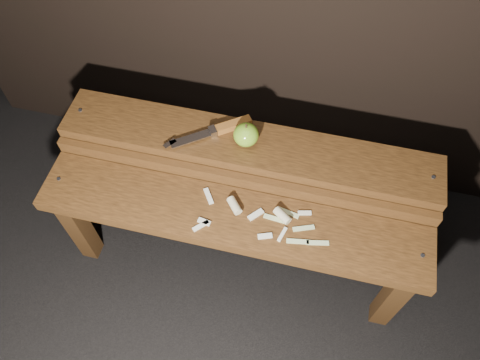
% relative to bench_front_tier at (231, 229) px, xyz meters
% --- Properties ---
extents(ground, '(60.00, 60.00, 0.00)m').
position_rel_bench_front_tier_xyz_m(ground, '(0.00, 0.06, -0.35)').
color(ground, black).
extents(bench_front_tier, '(1.20, 0.20, 0.42)m').
position_rel_bench_front_tier_xyz_m(bench_front_tier, '(0.00, 0.00, 0.00)').
color(bench_front_tier, '#36200D').
rests_on(bench_front_tier, ground).
extents(bench_rear_tier, '(1.20, 0.21, 0.50)m').
position_rel_bench_front_tier_xyz_m(bench_rear_tier, '(0.00, 0.23, 0.06)').
color(bench_rear_tier, '#36200D').
rests_on(bench_rear_tier, ground).
extents(apple, '(0.08, 0.08, 0.08)m').
position_rel_bench_front_tier_xyz_m(apple, '(-0.01, 0.23, 0.18)').
color(apple, '#71A121').
rests_on(apple, bench_rear_tier).
extents(knife, '(0.25, 0.18, 0.03)m').
position_rel_bench_front_tier_xyz_m(knife, '(-0.09, 0.26, 0.16)').
color(knife, brown).
rests_on(knife, bench_rear_tier).
extents(apple_scraps, '(0.40, 0.15, 0.03)m').
position_rel_bench_front_tier_xyz_m(apple_scraps, '(0.08, 0.03, 0.08)').
color(apple_scraps, beige).
rests_on(apple_scraps, bench_front_tier).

